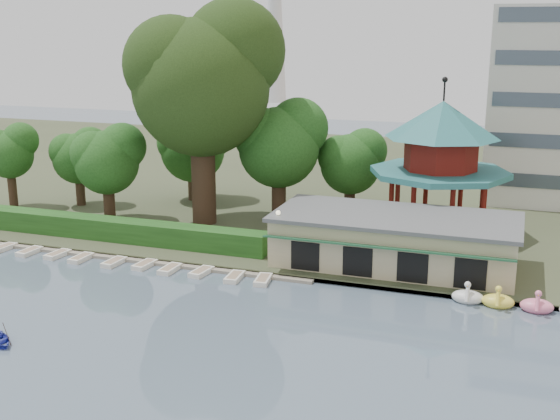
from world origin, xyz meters
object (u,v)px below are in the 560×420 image
at_px(boathouse, 395,239).
at_px(pavilion, 441,154).
at_px(dock, 115,256).
at_px(big_tree, 203,76).

bearing_deg(boathouse, pavilion, 78.72).
bearing_deg(pavilion, boathouse, -101.28).
height_order(boathouse, pavilion, pavilion).
xyz_separation_m(dock, pavilion, (24.00, 14.80, 7.36)).
bearing_deg(big_tree, boathouse, -18.30).
bearing_deg(dock, boathouse, 12.24).
distance_m(dock, pavilion, 29.14).
bearing_deg(boathouse, big_tree, 161.70).
xyz_separation_m(pavilion, big_tree, (-20.83, -3.80, 6.53)).
bearing_deg(pavilion, big_tree, -169.66).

